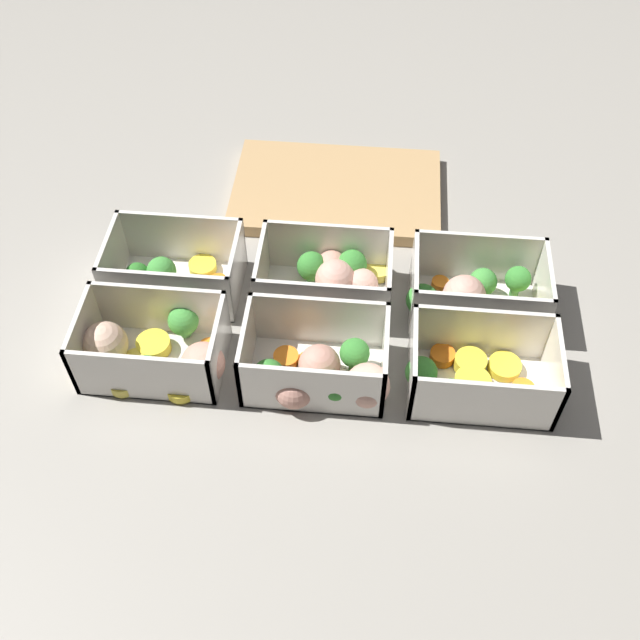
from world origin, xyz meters
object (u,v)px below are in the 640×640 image
(container_near_center, at_px, (322,370))
(container_far_right, at_px, (472,294))
(container_near_left, at_px, (152,351))
(container_near_right, at_px, (472,374))
(container_far_left, at_px, (170,273))
(container_far_center, at_px, (331,282))

(container_near_center, distance_m, container_far_right, 0.21)
(container_near_left, bearing_deg, container_near_center, -2.80)
(container_near_right, xyz_separation_m, container_far_left, (-0.36, 0.11, 0.00))
(container_near_center, relative_size, container_near_right, 1.06)
(container_near_left, bearing_deg, container_far_center, 32.67)
(container_near_right, distance_m, container_far_left, 0.37)
(container_far_left, bearing_deg, container_near_right, -17.59)
(container_near_center, relative_size, container_far_left, 1.06)
(container_far_left, xyz_separation_m, container_far_right, (0.36, 0.00, 0.00))
(container_far_left, distance_m, container_far_right, 0.36)
(container_near_right, xyz_separation_m, container_far_center, (-0.16, 0.12, 0.00))
(container_near_right, relative_size, container_far_left, 1.00)
(container_near_right, bearing_deg, container_near_center, -175.64)
(container_near_right, bearing_deg, container_near_left, -179.50)
(container_near_center, xyz_separation_m, container_far_left, (-0.19, 0.13, -0.00))
(container_far_right, bearing_deg, container_near_center, -142.77)
(container_near_left, distance_m, container_far_right, 0.37)
(container_near_left, relative_size, container_far_left, 1.07)
(container_far_right, bearing_deg, container_near_right, -91.92)
(container_near_right, relative_size, container_far_right, 0.92)
(container_near_center, relative_size, container_far_center, 1.05)
(container_far_right, bearing_deg, container_near_left, -161.80)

